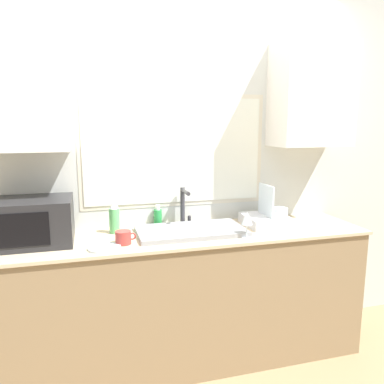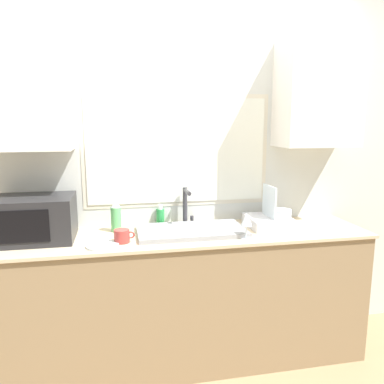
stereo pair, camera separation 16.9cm
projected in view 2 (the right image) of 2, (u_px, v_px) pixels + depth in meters
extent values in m
plane|color=#937A56|center=(193.00, 384.00, 2.35)|extent=(12.00, 12.00, 0.00)
cube|color=#8C7251|center=(185.00, 299.00, 2.54)|extent=(2.41, 0.56, 0.88)
cube|color=#C6B28E|center=(185.00, 235.00, 2.46)|extent=(2.44, 0.59, 0.02)
cube|color=silver|center=(177.00, 168.00, 2.68)|extent=(6.00, 0.06, 2.60)
cube|color=beige|center=(178.00, 151.00, 2.63)|extent=(1.32, 0.01, 0.79)
cube|color=white|center=(178.00, 151.00, 2.63)|extent=(1.26, 0.01, 0.73)
cube|color=white|center=(22.00, 90.00, 2.22)|extent=(0.54, 0.32, 0.72)
cube|color=white|center=(318.00, 94.00, 2.59)|extent=(0.54, 0.32, 0.72)
cube|color=gray|center=(191.00, 231.00, 2.46)|extent=(0.70, 0.39, 0.03)
cylinder|color=#333338|center=(185.00, 206.00, 2.66)|extent=(0.03, 0.03, 0.27)
cylinder|color=#333338|center=(187.00, 192.00, 2.56)|extent=(0.03, 0.17, 0.03)
cylinder|color=#333338|center=(192.00, 220.00, 2.69)|extent=(0.02, 0.02, 0.06)
cube|color=#232326|center=(35.00, 219.00, 2.30)|extent=(0.47, 0.37, 0.27)
cube|color=black|center=(21.00, 227.00, 2.11)|extent=(0.31, 0.01, 0.19)
cube|color=silver|center=(269.00, 222.00, 2.62)|extent=(0.29, 0.31, 0.07)
cube|color=silver|center=(269.00, 201.00, 2.59)|extent=(0.01, 0.22, 0.22)
cylinder|color=silver|center=(282.00, 214.00, 2.58)|extent=(0.12, 0.12, 0.06)
cylinder|color=#59B266|center=(116.00, 219.00, 2.49)|extent=(0.07, 0.07, 0.17)
cone|color=silver|center=(115.00, 203.00, 2.47)|extent=(0.06, 0.06, 0.06)
cylinder|color=#268C3F|center=(160.00, 217.00, 2.66)|extent=(0.06, 0.06, 0.11)
cylinder|color=white|center=(160.00, 207.00, 2.64)|extent=(0.03, 0.03, 0.03)
cylinder|color=#A53833|center=(122.00, 236.00, 2.26)|extent=(0.09, 0.09, 0.08)
torus|color=#A53833|center=(131.00, 235.00, 2.27)|extent=(0.05, 0.01, 0.05)
cylinder|color=silver|center=(246.00, 239.00, 2.34)|extent=(0.07, 0.07, 0.00)
cylinder|color=silver|center=(246.00, 232.00, 2.33)|extent=(0.01, 0.01, 0.08)
cone|color=silver|center=(246.00, 219.00, 2.32)|extent=(0.07, 0.07, 0.08)
cylinder|color=silver|center=(102.00, 246.00, 2.19)|extent=(0.19, 0.19, 0.01)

